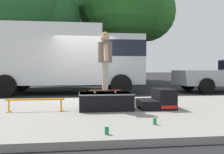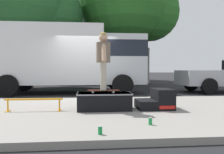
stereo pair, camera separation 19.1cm
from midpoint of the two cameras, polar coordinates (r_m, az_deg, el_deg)
ground_plane at (r=8.79m, az=-5.75°, el=-5.39°), size 140.00×140.00×0.00m
sidewalk_slab at (r=5.81m, az=-5.85°, el=-8.56°), size 50.00×5.00×0.12m
skate_box at (r=5.77m, az=-1.01°, el=-5.78°), size 1.31×0.77×0.42m
kicker_ramp at (r=6.03m, az=11.90°, el=-5.63°), size 0.87×0.77×0.50m
grind_rail at (r=5.86m, az=-17.69°, el=-5.75°), size 1.36×0.28×0.30m
skateboard at (r=5.72m, az=-1.17°, el=-3.34°), size 0.80×0.30×0.07m
skater_kid at (r=5.70m, az=-1.18°, el=5.18°), size 0.35×0.73×1.42m
soda_can at (r=4.31m, az=10.64°, el=-10.60°), size 0.07×0.07×0.13m
soda_can_b at (r=3.64m, az=-1.38°, el=-12.92°), size 0.07×0.07×0.13m
box_truck at (r=10.96m, az=-9.92°, el=4.95°), size 6.91×2.63×3.05m
street_tree_main at (r=16.76m, az=4.81°, el=17.70°), size 6.87×6.24×8.98m
street_tree_neighbour at (r=15.29m, az=-18.42°, el=16.18°), size 6.06×5.51×7.82m
house_behind at (r=22.28m, az=-4.83°, el=9.98°), size 9.54×8.23×8.40m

